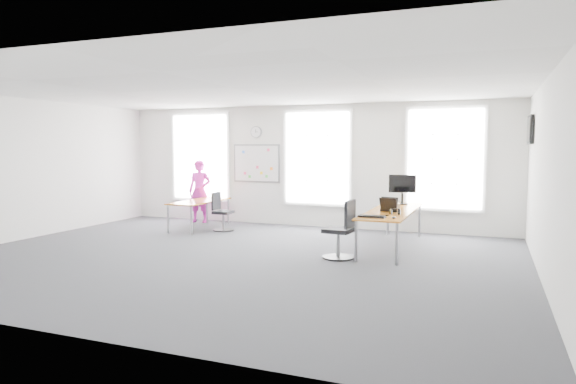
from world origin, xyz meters
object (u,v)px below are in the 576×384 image
at_px(desk_left, 200,203).
at_px(chair_left, 221,214).
at_px(monitor, 402,187).
at_px(person, 200,191).
at_px(chair_right, 342,233).
at_px(keyboard, 372,217).
at_px(desk_right, 392,212).
at_px(headphones, 395,212).

height_order(desk_left, chair_left, chair_left).
bearing_deg(chair_left, monitor, -84.96).
bearing_deg(chair_left, desk_left, 81.13).
distance_m(chair_left, person, 1.59).
bearing_deg(person, chair_right, -41.53).
height_order(person, keyboard, person).
xyz_separation_m(desk_right, keyboard, (-0.14, -1.17, 0.06)).
bearing_deg(person, desk_right, -26.27).
xyz_separation_m(desk_left, chair_left, (0.64, -0.09, -0.22)).
bearing_deg(headphones, person, 138.58).
xyz_separation_m(chair_right, headphones, (0.81, 0.66, 0.34)).
distance_m(chair_right, monitor, 2.55).
height_order(person, headphones, person).
xyz_separation_m(person, keyboard, (5.15, -2.77, -0.06)).
bearing_deg(desk_right, keyboard, -96.86).
bearing_deg(chair_left, keyboard, -115.27).
relative_size(chair_right, headphones, 5.27).
relative_size(chair_right, person, 0.64).
xyz_separation_m(chair_left, keyboard, (3.97, -1.79, 0.36)).
relative_size(keyboard, headphones, 2.40).
bearing_deg(chair_left, headphones, -107.56).
height_order(desk_right, monitor, monitor).
distance_m(person, headphones, 5.90).
height_order(desk_right, chair_left, chair_left).
bearing_deg(desk_right, headphones, -76.06).
relative_size(keyboard, monitor, 0.75).
bearing_deg(chair_left, desk_right, -99.53).
height_order(chair_right, headphones, chair_right).
distance_m(chair_right, person, 5.49).
bearing_deg(chair_right, headphones, 133.93).
height_order(person, monitor, person).
bearing_deg(monitor, keyboard, -98.42).
relative_size(chair_right, keyboard, 2.20).
height_order(chair_right, monitor, monitor).
bearing_deg(desk_left, desk_right, -8.38).
xyz_separation_m(chair_left, person, (-1.18, 0.98, 0.42)).
distance_m(desk_right, monitor, 1.14).
bearing_deg(monitor, desk_left, -179.90).
bearing_deg(keyboard, chair_right, -158.97).
relative_size(chair_left, keyboard, 1.91).
bearing_deg(chair_left, person, 49.23).
distance_m(desk_right, headphones, 0.68).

